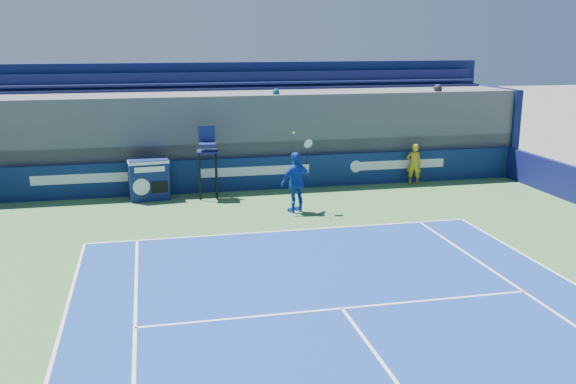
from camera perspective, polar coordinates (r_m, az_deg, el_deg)
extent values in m
imported|color=gold|center=(24.38, 11.13, 2.47)|extent=(0.63, 0.50, 1.54)
cube|color=white|center=(18.29, -0.26, -3.47)|extent=(10.97, 0.07, 0.00)
cube|color=white|center=(13.31, 4.83, -10.27)|extent=(8.23, 0.07, 0.00)
cube|color=#0D1E4D|center=(23.11, -3.01, 1.64)|extent=(20.40, 0.20, 1.20)
cube|color=white|center=(22.80, -18.01, 1.12)|extent=(3.20, 0.01, 0.32)
cube|color=white|center=(22.98, -2.97, 1.88)|extent=(4.00, 0.01, 0.32)
cube|color=white|center=(24.48, 9.84, 2.42)|extent=(3.60, 0.01, 0.32)
cylinder|color=white|center=(23.89, 6.06, 2.27)|extent=(0.44, 0.01, 0.44)
cube|color=#0F1C4F|center=(22.15, -12.27, 1.08)|extent=(1.37, 0.85, 1.40)
cube|color=white|center=(22.03, -12.35, 2.68)|extent=(1.40, 0.87, 0.10)
cylinder|color=white|center=(21.80, -12.90, 0.44)|extent=(0.56, 0.09, 0.56)
cube|color=black|center=(21.88, -11.34, 0.44)|extent=(0.55, 0.09, 0.40)
cube|color=white|center=(21.72, -12.20, 1.97)|extent=(0.99, 0.13, 0.18)
cylinder|color=black|center=(21.73, -7.84, 1.29)|extent=(0.08, 0.08, 1.60)
cylinder|color=black|center=(21.74, -6.36, 1.34)|extent=(0.08, 0.08, 1.60)
cylinder|color=black|center=(22.28, -7.86, 1.60)|extent=(0.08, 0.08, 1.60)
cylinder|color=black|center=(22.29, -6.42, 1.65)|extent=(0.08, 0.08, 1.60)
cube|color=#0F154C|center=(21.85, -7.18, 3.60)|extent=(0.75, 0.75, 0.06)
cube|color=#152250|center=(21.71, -7.20, 4.21)|extent=(0.58, 0.49, 0.08)
cube|color=#151C52|center=(22.01, -7.24, 5.13)|extent=(0.55, 0.10, 0.60)
imported|color=#143BA7|center=(20.04, 0.75, 0.87)|extent=(1.21, 0.84, 1.91)
cylinder|color=black|center=(20.02, 1.70, 2.99)|extent=(0.07, 0.16, 0.39)
torus|color=silver|center=(19.88, 1.82, 4.31)|extent=(0.31, 0.19, 0.29)
cylinder|color=silver|center=(19.88, 1.82, 4.31)|extent=(0.26, 0.15, 0.24)
sphere|color=#D8ED34|center=(19.59, 0.53, 5.28)|extent=(0.07, 0.07, 0.07)
cube|color=#4D4D52|center=(24.76, -3.77, 5.00)|extent=(20.40, 3.60, 3.38)
cube|color=#4D4D52|center=(23.48, -3.26, 4.00)|extent=(20.40, 0.90, 0.55)
cube|color=#131A49|center=(23.30, -3.24, 5.11)|extent=(20.00, 0.45, 0.08)
cube|color=#131A49|center=(23.52, -3.34, 5.68)|extent=(20.00, 0.06, 0.45)
cube|color=#4D4D52|center=(24.27, -3.62, 5.63)|extent=(20.40, 0.90, 0.55)
cube|color=#131A49|center=(24.11, -3.60, 6.71)|extent=(20.00, 0.45, 0.08)
cube|color=#131A49|center=(24.33, -3.70, 7.25)|extent=(20.00, 0.06, 0.45)
cube|color=#4D4D52|center=(25.08, -3.97, 7.15)|extent=(20.40, 0.90, 0.55)
cube|color=#131A49|center=(24.94, -3.95, 8.21)|extent=(20.00, 0.45, 0.08)
cube|color=#131A49|center=(25.16, -4.04, 8.72)|extent=(20.00, 0.06, 0.45)
cube|color=#4D4D52|center=(25.91, -4.29, 8.58)|extent=(20.40, 0.90, 0.55)
cube|color=#131A49|center=(25.78, -4.27, 9.61)|extent=(20.00, 0.45, 0.08)
cube|color=#131A49|center=(26.01, -4.36, 10.09)|extent=(20.00, 0.06, 0.45)
cube|color=#0C1647|center=(26.60, -4.44, 6.70)|extent=(20.80, 0.30, 4.40)
cube|color=#0C1647|center=(28.23, 17.57, 5.49)|extent=(0.30, 3.90, 3.40)
imported|color=gold|center=(23.09, -18.27, 5.95)|extent=(0.81, 0.64, 1.62)
imported|color=white|center=(23.06, -7.65, 6.42)|extent=(1.06, 0.67, 1.56)
imported|color=teal|center=(23.42, -1.02, 6.97)|extent=(1.13, 0.65, 1.81)
imported|color=black|center=(25.40, 13.01, 7.21)|extent=(0.75, 0.56, 1.87)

